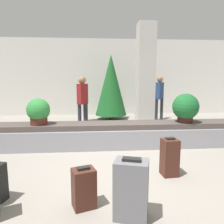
# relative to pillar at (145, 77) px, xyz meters

# --- Properties ---
(ground_plane) EXTENTS (18.00, 18.00, 0.00)m
(ground_plane) POSITION_rel_pillar_xyz_m (-1.18, -3.10, -1.60)
(ground_plane) COLOR gray
(back_wall) EXTENTS (18.00, 0.06, 3.20)m
(back_wall) POSITION_rel_pillar_xyz_m (-1.18, 2.76, 0.00)
(back_wall) COLOR silver
(back_wall) RESTS_ON ground_plane
(carousel) EXTENTS (6.13, 0.76, 0.55)m
(carousel) POSITION_rel_pillar_xyz_m (-1.18, -1.81, -1.34)
(carousel) COLOR gray
(carousel) RESTS_ON ground_plane
(pillar) EXTENTS (0.51, 0.51, 3.20)m
(pillar) POSITION_rel_pillar_xyz_m (0.00, 0.00, 0.00)
(pillar) COLOR beige
(pillar) RESTS_ON ground_plane
(suitcase_0) EXTENTS (0.26, 0.26, 0.63)m
(suitcase_0) POSITION_rel_pillar_xyz_m (-0.38, -3.43, -1.30)
(suitcase_0) COLOR #472319
(suitcase_0) RESTS_ON ground_plane
(suitcase_1) EXTENTS (0.32, 0.29, 0.52)m
(suitcase_1) POSITION_rel_pillar_xyz_m (-1.72, -4.21, -1.35)
(suitcase_1) COLOR #472319
(suitcase_1) RESTS_ON ground_plane
(suitcase_3) EXTENTS (0.43, 0.37, 0.70)m
(suitcase_3) POSITION_rel_pillar_xyz_m (-1.18, -4.46, -1.26)
(suitcase_3) COLOR slate
(suitcase_3) RESTS_ON ground_plane
(potted_plant_0) EXTENTS (0.60, 0.60, 0.67)m
(potted_plant_0) POSITION_rel_pillar_xyz_m (0.51, -1.89, -0.71)
(potted_plant_0) COLOR #381914
(potted_plant_0) RESTS_ON carousel
(potted_plant_1) EXTENTS (0.50, 0.50, 0.58)m
(potted_plant_1) POSITION_rel_pillar_xyz_m (-2.80, -1.86, -0.76)
(potted_plant_1) COLOR #4C2319
(potted_plant_1) RESTS_ON carousel
(traveler_0) EXTENTS (0.34, 0.36, 1.62)m
(traveler_0) POSITION_rel_pillar_xyz_m (-1.94, 0.05, -0.64)
(traveler_0) COLOR #282833
(traveler_0) RESTS_ON ground_plane
(traveler_1) EXTENTS (0.31, 0.36, 1.58)m
(traveler_1) POSITION_rel_pillar_xyz_m (-2.02, 1.12, -0.67)
(traveler_1) COLOR #282833
(traveler_1) RESTS_ON ground_plane
(traveler_2) EXTENTS (0.35, 0.35, 1.64)m
(traveler_2) POSITION_rel_pillar_xyz_m (0.85, 1.27, -0.62)
(traveler_2) COLOR #282833
(traveler_2) RESTS_ON ground_plane
(decorated_tree) EXTENTS (1.18, 1.18, 2.43)m
(decorated_tree) POSITION_rel_pillar_xyz_m (-0.95, 1.52, -0.30)
(decorated_tree) COLOR #4C331E
(decorated_tree) RESTS_ON ground_plane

